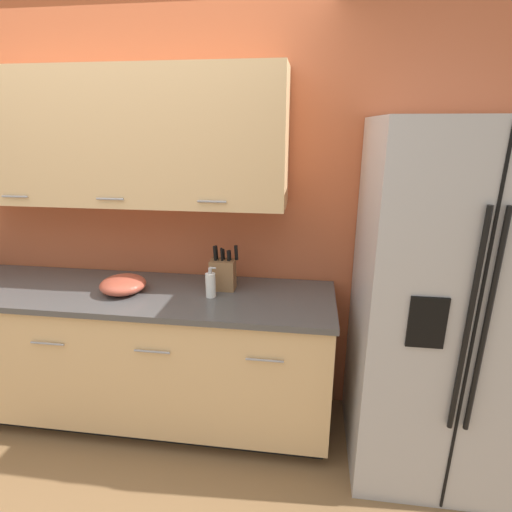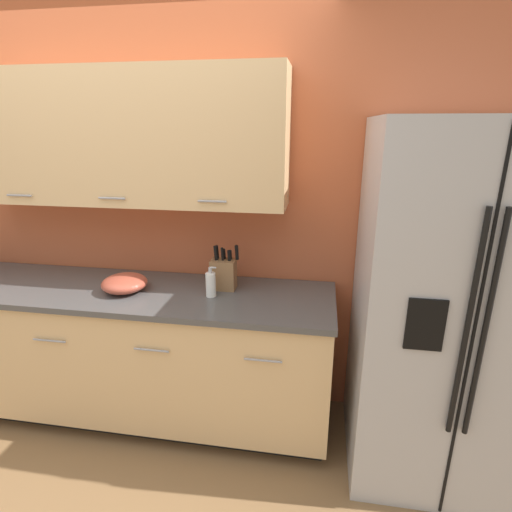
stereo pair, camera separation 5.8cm
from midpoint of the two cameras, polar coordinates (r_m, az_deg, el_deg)
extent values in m
plane|color=olive|center=(2.60, -24.73, -29.48)|extent=(14.00, 14.00, 0.00)
cube|color=#BC5B38|center=(2.77, -16.23, 5.93)|extent=(10.00, 0.05, 2.60)
cube|color=#E0B77F|center=(2.53, -18.15, 15.68)|extent=(1.95, 0.32, 0.76)
cylinder|color=#99999E|center=(2.74, -30.19, 7.49)|extent=(0.16, 0.01, 0.01)
cylinder|color=#99999E|center=(2.41, -19.25, 7.79)|extent=(0.16, 0.01, 0.01)
cylinder|color=#99999E|center=(2.20, -5.54, 7.78)|extent=(0.16, 0.01, 0.01)
cube|color=black|center=(3.03, -15.84, -19.32)|extent=(2.50, 0.54, 0.09)
cube|color=#E0B77F|center=(2.76, -16.98, -12.56)|extent=(2.54, 0.62, 0.78)
cube|color=#4C4C4C|center=(2.57, -17.93, -4.82)|extent=(2.57, 0.64, 0.03)
cylinder|color=#99999E|center=(2.57, -26.84, -10.75)|extent=(0.20, 0.01, 0.01)
cylinder|color=#99999E|center=(2.28, -13.99, -12.93)|extent=(0.20, 0.01, 0.01)
cylinder|color=#99999E|center=(2.13, 1.80, -14.70)|extent=(0.20, 0.01, 0.01)
cube|color=#B2B2B5|center=(2.32, 26.06, -6.78)|extent=(0.88, 0.77, 1.90)
cube|color=black|center=(1.99, 29.10, -11.44)|extent=(0.01, 0.01, 1.86)
cylinder|color=black|center=(1.92, 28.68, -9.19)|extent=(0.02, 0.02, 1.04)
cylinder|color=black|center=(1.95, 30.64, -9.18)|extent=(0.02, 0.02, 1.04)
cube|color=black|center=(1.89, 23.86, -9.01)|extent=(0.16, 0.01, 0.24)
cube|color=olive|center=(2.41, -3.97, -2.63)|extent=(0.15, 0.10, 0.18)
cylinder|color=black|center=(2.39, -4.89, 0.57)|extent=(0.02, 0.04, 0.09)
cylinder|color=black|center=(2.36, -5.08, 0.41)|extent=(0.02, 0.04, 0.09)
cylinder|color=black|center=(2.39, -3.95, 0.28)|extent=(0.02, 0.03, 0.07)
cylinder|color=black|center=(2.36, -4.13, 0.26)|extent=(0.01, 0.03, 0.08)
cylinder|color=black|center=(2.38, -3.01, 0.17)|extent=(0.02, 0.03, 0.06)
cylinder|color=black|center=(2.35, -3.17, 0.04)|extent=(0.02, 0.03, 0.07)
cylinder|color=black|center=(2.37, -2.06, 0.51)|extent=(0.02, 0.04, 0.09)
cylinder|color=white|center=(2.32, -5.77, -4.10)|extent=(0.06, 0.06, 0.14)
cylinder|color=#B2B2B5|center=(2.29, -5.84, -2.05)|extent=(0.02, 0.02, 0.04)
cylinder|color=#B2B2B5|center=(2.28, -5.44, -1.66)|extent=(0.03, 0.01, 0.01)
ellipsoid|color=#B24C38|center=(2.50, -17.64, -3.72)|extent=(0.27, 0.27, 0.10)
camera|label=1|loc=(0.03, -89.26, 0.24)|focal=28.00mm
camera|label=2|loc=(0.03, 90.74, -0.24)|focal=28.00mm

